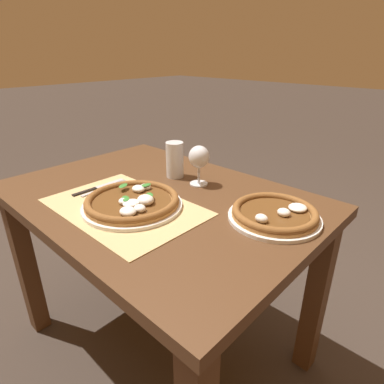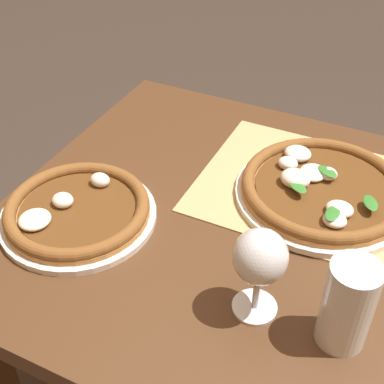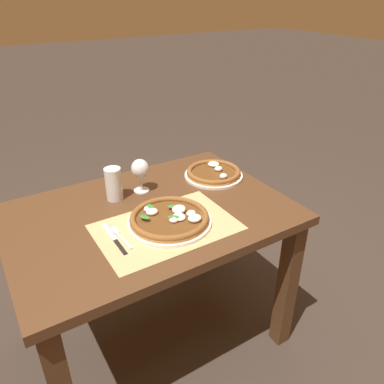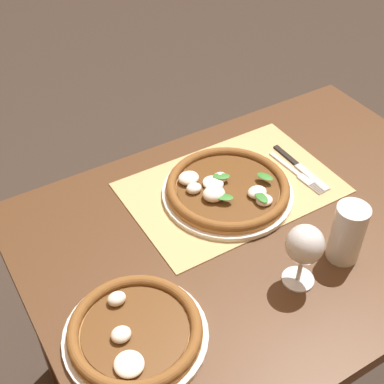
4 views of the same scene
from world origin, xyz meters
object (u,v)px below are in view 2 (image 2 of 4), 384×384
object	(u,v)px
wine_glass	(260,260)
pint_glass	(347,306)
pizza_near	(322,188)
pizza_far	(77,211)

from	to	relation	value
wine_glass	pint_glass	distance (m)	0.13
wine_glass	pint_glass	size ratio (longest dim) A/B	1.07
wine_glass	pint_glass	bearing A→B (deg)	-178.31
pizza_near	pint_glass	bearing A→B (deg)	109.95
pizza_near	pizza_far	distance (m)	0.46
pizza_far	pint_glass	distance (m)	0.50
pizza_near	wine_glass	distance (m)	0.31
pizza_far	pint_glass	world-z (taller)	pint_glass
wine_glass	pizza_near	bearing A→B (deg)	-93.81
pint_glass	wine_glass	bearing A→B (deg)	1.69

